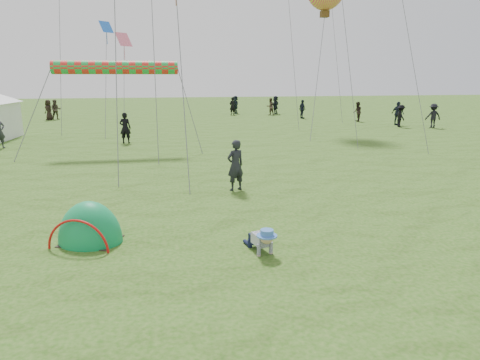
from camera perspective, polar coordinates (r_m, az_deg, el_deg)
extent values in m
plane|color=#1D4E0C|center=(9.28, -3.64, -9.65)|extent=(140.00, 140.00, 0.00)
ellipsoid|color=#157D55|center=(10.42, -19.25, -7.75)|extent=(1.80, 1.65, 1.90)
imported|color=black|center=(13.96, -0.62, 1.96)|extent=(0.72, 0.61, 1.68)
imported|color=black|center=(37.06, 15.38, 8.77)|extent=(0.84, 0.95, 1.63)
imported|color=black|center=(35.24, 20.30, 8.32)|extent=(0.82, 1.14, 1.79)
imported|color=black|center=(34.01, 20.64, 7.99)|extent=(0.77, 1.14, 1.64)
imported|color=black|center=(40.62, -24.16, 8.52)|extent=(0.98, 0.98, 1.72)
imported|color=black|center=(43.02, 4.73, 9.93)|extent=(1.50, 1.60, 1.80)
imported|color=black|center=(41.92, -1.03, 9.82)|extent=(0.74, 0.64, 1.72)
imported|color=#43342B|center=(41.98, 4.05, 9.74)|extent=(0.94, 0.83, 1.63)
imported|color=black|center=(38.89, 8.31, 9.33)|extent=(0.57, 1.02, 1.64)
imported|color=black|center=(34.39, 24.35, 7.81)|extent=(1.20, 0.78, 1.75)
imported|color=black|center=(43.69, -0.62, 10.01)|extent=(0.87, 1.71, 1.77)
imported|color=black|center=(24.91, -15.06, 6.72)|extent=(0.69, 0.52, 1.72)
imported|color=#41362D|center=(40.79, -23.34, 8.61)|extent=(0.95, 0.81, 1.71)
cylinder|color=red|center=(22.06, -16.20, 14.21)|extent=(5.87, 0.64, 0.64)
plane|color=blue|center=(32.00, -17.41, 18.90)|extent=(0.95, 0.95, 0.77)
plane|color=#F36988|center=(33.60, -15.25, 17.64)|extent=(1.21, 1.21, 0.99)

